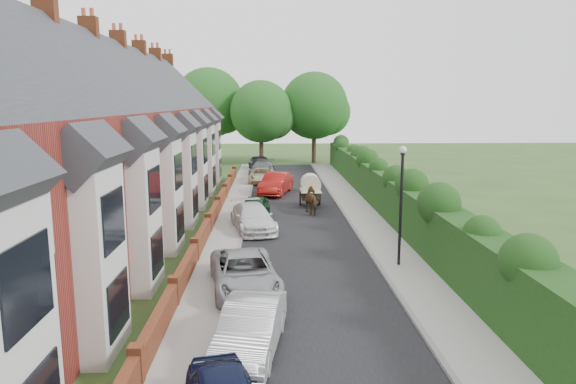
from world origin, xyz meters
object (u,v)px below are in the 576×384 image
object	(u,v)px
car_green	(254,209)
car_grey	(262,168)
car_white	(253,218)
car_black	(261,163)
car_silver_b	(245,273)
car_red	(276,184)
car_beige	(262,175)
horse	(313,201)
lamppost	(401,191)
car_silver_a	(251,328)
horse_cart	(311,188)

from	to	relation	value
car_green	car_grey	bearing A→B (deg)	95.22
car_white	car_grey	xyz separation A→B (m)	(0.16, 21.36, -0.03)
car_grey	car_black	distance (m)	3.18
car_silver_b	car_grey	bearing A→B (deg)	80.48
car_red	car_beige	world-z (taller)	car_red
car_beige	horse	world-z (taller)	horse
lamppost	car_black	size ratio (longest dim) A/B	1.12
car_black	car_silver_a	bearing A→B (deg)	-103.99
car_silver_a	car_white	distance (m)	13.88
car_grey	car_green	bearing A→B (deg)	-81.45
car_red	lamppost	bearing A→B (deg)	-59.63
car_silver_a	car_black	size ratio (longest dim) A/B	0.94
car_silver_a	car_green	xyz separation A→B (m)	(-0.38, 16.28, -0.02)
car_red	car_grey	bearing A→B (deg)	111.67
car_white	car_black	world-z (taller)	car_black
horse_cart	car_red	bearing A→B (deg)	114.35
car_silver_a	horse_cart	xyz separation A→B (m)	(3.26, 20.12, 0.56)
car_beige	horse_cart	xyz separation A→B (m)	(3.43, -10.56, 0.63)
car_beige	car_white	bearing A→B (deg)	-89.05
car_black	horse	distance (m)	20.72
car_grey	horse_cart	world-z (taller)	horse_cart
car_grey	car_black	xyz separation A→B (m)	(-0.16, 3.18, 0.11)
car_silver_a	horse	xyz separation A→B (m)	(3.26, 18.01, 0.11)
car_silver_a	car_black	xyz separation A→B (m)	(-0.38, 38.41, 0.07)
car_beige	horse_cart	size ratio (longest dim) A/B	1.49
car_white	car_beige	xyz separation A→B (m)	(0.22, 16.80, -0.07)
car_silver_b	car_black	distance (m)	33.73
car_white	horse_cart	world-z (taller)	horse_cart
car_beige	car_red	bearing A→B (deg)	-76.38
horse_cart	lamppost	bearing A→B (deg)	-77.89
car_silver_b	car_red	size ratio (longest dim) A/B	1.04
car_red	horse	distance (m)	7.42
car_silver_b	car_grey	world-z (taller)	car_silver_b
lamppost	car_black	distance (m)	31.88
car_black	horse_cart	size ratio (longest dim) A/B	1.50
car_silver_a	car_beige	world-z (taller)	car_silver_a
lamppost	car_red	distance (m)	18.66
car_beige	car_green	bearing A→B (deg)	-89.17
car_silver_a	car_beige	xyz separation A→B (m)	(-0.17, 30.68, -0.08)
lamppost	car_green	distance (m)	11.35
horse	car_grey	bearing A→B (deg)	-93.66
car_silver_b	car_beige	size ratio (longest dim) A/B	1.11
car_red	car_black	xyz separation A→B (m)	(-1.40, 13.33, -0.02)
car_white	car_grey	bearing A→B (deg)	76.78
lamppost	car_red	world-z (taller)	lamppost
lamppost	car_grey	bearing A→B (deg)	102.59
car_black	horse	size ratio (longest dim) A/B	2.36
car_silver_a	horse	world-z (taller)	horse
car_beige	horse	xyz separation A→B (m)	(3.43, -12.67, 0.19)
car_beige	horse_cart	distance (m)	11.12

